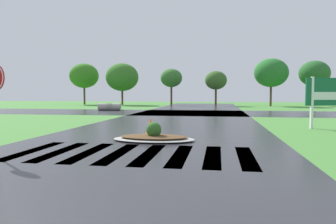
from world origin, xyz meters
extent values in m
cube|color=#2B2B30|center=(0.00, 10.00, 0.00)|extent=(9.40, 80.00, 0.01)
cube|color=#2B2B30|center=(0.00, 24.72, 0.00)|extent=(90.00, 8.46, 0.01)
cube|color=white|center=(-3.15, 5.64, 0.00)|extent=(0.45, 3.24, 0.01)
cube|color=white|center=(-2.25, 5.64, 0.00)|extent=(0.45, 3.24, 0.01)
cube|color=white|center=(-1.35, 5.64, 0.00)|extent=(0.45, 3.24, 0.01)
cube|color=white|center=(-0.45, 5.64, 0.00)|extent=(0.45, 3.24, 0.01)
cube|color=white|center=(0.45, 5.64, 0.00)|extent=(0.45, 3.24, 0.01)
cube|color=white|center=(1.35, 5.64, 0.00)|extent=(0.45, 3.24, 0.01)
cube|color=white|center=(2.25, 5.64, 0.00)|extent=(0.45, 3.24, 0.01)
cube|color=white|center=(3.15, 5.64, 0.00)|extent=(0.45, 3.24, 0.01)
cube|color=white|center=(6.89, 13.27, 1.27)|extent=(0.15, 0.15, 2.54)
cube|color=#145938|center=(8.02, 13.61, 1.81)|extent=(2.91, 0.96, 1.36)
cube|color=white|center=(8.02, 13.61, 1.60)|extent=(2.22, 0.76, 0.38)
ellipsoid|color=#9E9B93|center=(0.06, 8.19, 0.06)|extent=(3.01, 1.68, 0.12)
ellipsoid|color=brown|center=(0.06, 8.19, 0.15)|extent=(2.47, 1.38, 0.10)
sphere|color=#2D6023|center=(0.06, 8.19, 0.40)|extent=(0.56, 0.56, 0.56)
cylinder|color=#9E9B93|center=(-8.80, 27.15, 0.36)|extent=(1.46, 0.86, 0.71)
cylinder|color=#9E9B93|center=(-7.97, 27.24, 0.36)|extent=(1.46, 0.86, 0.71)
cone|color=orange|center=(-0.32, 9.39, 0.36)|extent=(0.47, 0.47, 0.73)
torus|color=white|center=(-0.32, 9.39, 0.40)|extent=(0.28, 0.28, 0.04)
cube|color=orange|center=(-0.32, 9.39, 0.01)|extent=(0.36, 0.36, 0.03)
cylinder|color=#4C3823|center=(-17.72, 42.26, 1.42)|extent=(0.28, 0.28, 2.83)
ellipsoid|color=#33751E|center=(-17.72, 42.26, 4.35)|extent=(4.34, 4.34, 3.69)
cylinder|color=#4C3823|center=(-11.55, 41.62, 1.19)|extent=(0.28, 0.28, 2.39)
ellipsoid|color=#336C24|center=(-11.55, 41.62, 4.05)|extent=(4.76, 4.76, 4.05)
cylinder|color=#4C3823|center=(-4.28, 41.59, 1.41)|extent=(0.28, 0.28, 2.81)
ellipsoid|color=#336A2B|center=(-4.28, 41.59, 3.89)|extent=(3.07, 3.07, 2.61)
cylinder|color=#4C3823|center=(2.01, 40.58, 1.22)|extent=(0.28, 0.28, 2.44)
ellipsoid|color=#375C27|center=(2.01, 40.58, 3.48)|extent=(2.97, 2.97, 2.52)
cylinder|color=#4C3823|center=(9.24, 40.58, 1.43)|extent=(0.28, 0.28, 2.86)
ellipsoid|color=#266E2A|center=(9.24, 40.58, 4.42)|extent=(4.44, 4.44, 3.77)
cylinder|color=#4C3823|center=(15.00, 41.88, 1.48)|extent=(0.28, 0.28, 2.96)
ellipsoid|color=#276029|center=(15.00, 41.88, 4.36)|extent=(3.99, 3.99, 3.39)
camera|label=1|loc=(2.39, -3.05, 1.74)|focal=33.79mm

